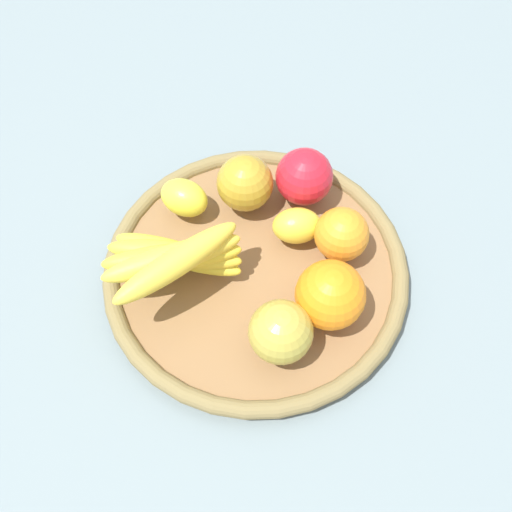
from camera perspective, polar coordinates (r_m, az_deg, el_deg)
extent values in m
plane|color=slate|center=(0.80, 0.00, -1.97)|extent=(2.40, 2.40, 0.00)
cylinder|color=olive|center=(0.79, 0.00, -1.58)|extent=(0.38, 0.38, 0.02)
torus|color=olive|center=(0.78, 0.00, -1.18)|extent=(0.39, 0.39, 0.02)
ellipsoid|color=yellow|center=(0.76, -7.41, 0.17)|extent=(0.09, 0.17, 0.03)
ellipsoid|color=yellow|center=(0.75, -7.74, 0.17)|extent=(0.11, 0.16, 0.03)
ellipsoid|color=yellow|center=(0.73, -7.94, -0.09)|extent=(0.14, 0.14, 0.03)
ellipsoid|color=yellow|center=(0.71, -7.95, -0.18)|extent=(0.16, 0.12, 0.03)
ellipsoid|color=yellow|center=(0.69, -7.51, -0.59)|extent=(0.17, 0.07, 0.03)
sphere|color=#AC8B27|center=(0.80, -1.05, 6.90)|extent=(0.10, 0.10, 0.08)
sphere|color=orange|center=(0.71, 7.01, -3.69)|extent=(0.09, 0.09, 0.08)
sphere|color=orange|center=(0.76, 8.08, 2.04)|extent=(0.09, 0.09, 0.07)
sphere|color=red|center=(0.80, 4.57, 7.46)|extent=(0.09, 0.09, 0.08)
sphere|color=#AF9D3B|center=(0.69, 2.35, -7.18)|extent=(0.09, 0.09, 0.07)
ellipsoid|color=yellow|center=(0.77, 3.87, 2.88)|extent=(0.08, 0.08, 0.05)
ellipsoid|color=yellow|center=(0.80, -6.79, 5.49)|extent=(0.06, 0.07, 0.05)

